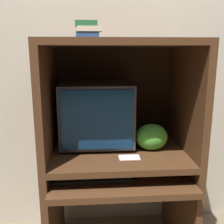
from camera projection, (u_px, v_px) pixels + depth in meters
wall_back at (113, 59)px, 1.93m from camera, size 6.00×0.06×2.60m
desk_base at (119, 201)px, 1.71m from camera, size 0.89×0.73×0.64m
desk_monitor_shelf at (118, 152)px, 1.68m from camera, size 0.89×0.67×0.11m
hutch_upper at (118, 80)px, 1.61m from camera, size 0.89×0.67×0.67m
crt_monitor at (97, 113)px, 1.71m from camera, size 0.46×0.41×0.41m
keyboard at (93, 176)px, 1.51m from camera, size 0.47×0.16×0.03m
mouse at (141, 174)px, 1.53m from camera, size 0.07×0.04×0.03m
snack_bag at (152, 137)px, 1.64m from camera, size 0.20×0.15×0.16m
book_stack at (88, 30)px, 1.47m from camera, size 0.15×0.10×0.10m
paper_card at (129, 157)px, 1.52m from camera, size 0.12×0.08×0.00m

